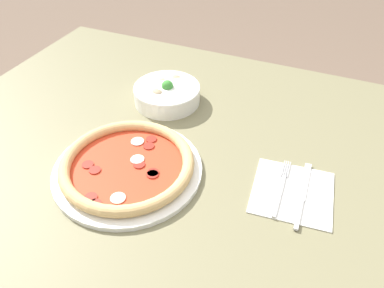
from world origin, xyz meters
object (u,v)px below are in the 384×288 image
object	(u,v)px
pizza	(127,166)
knife	(302,197)
fork	(281,188)
bowl	(167,93)

from	to	relation	value
pizza	knife	xyz separation A→B (m)	(0.37, 0.07, -0.01)
fork	knife	distance (m)	0.05
pizza	fork	xyz separation A→B (m)	(0.33, 0.08, -0.01)
fork	knife	xyz separation A→B (m)	(0.05, -0.01, -0.00)
fork	knife	bearing A→B (deg)	-100.93
bowl	fork	world-z (taller)	bowl
bowl	knife	distance (m)	0.47
fork	knife	size ratio (longest dim) A/B	0.88
pizza	bowl	bearing A→B (deg)	98.33
fork	pizza	bearing A→B (deg)	100.93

